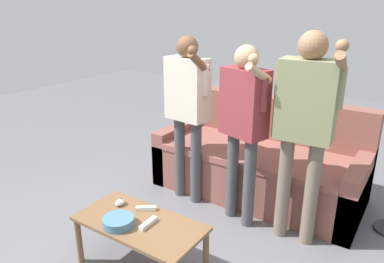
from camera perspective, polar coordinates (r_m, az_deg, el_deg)
The scene contains 9 objects.
couch at distance 3.71m, azimuth 10.55°, elevation -4.79°, with size 1.97×0.89×0.92m.
coffee_table at distance 2.65m, azimuth -8.14°, elevation -14.74°, with size 0.91×0.46×0.39m.
snack_bowl at distance 2.59m, azimuth -11.40°, elevation -13.60°, with size 0.21×0.21×0.06m, color teal.
game_remote_nunchuk at distance 2.82m, azimuth -11.13°, elevation -10.78°, with size 0.06×0.09×0.05m.
player_left at distance 3.29m, azimuth -0.73°, elevation 4.72°, with size 0.45×0.35×1.55m.
player_center at distance 2.96m, azimuth 8.04°, elevation 2.38°, with size 0.44×0.40×1.52m.
player_right at distance 2.77m, azimuth 17.25°, elevation 2.21°, with size 0.50×0.32×1.64m.
game_remote_wand_near at distance 2.57m, azimuth -6.86°, elevation -14.04°, with size 0.04×0.16×0.03m.
game_remote_wand_far at distance 2.73m, azimuth -7.18°, elevation -11.82°, with size 0.14×0.12×0.03m.
Camera 1 is at (1.30, -1.61, 1.82)m, focal length 34.21 mm.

